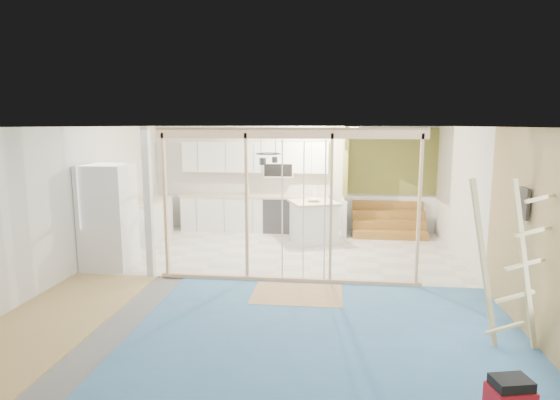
# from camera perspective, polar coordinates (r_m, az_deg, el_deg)

# --- Properties ---
(room) EXTENTS (7.01, 8.01, 2.61)m
(room) POSITION_cam_1_polar(r_m,az_deg,el_deg) (7.74, -1.18, -0.76)
(room) COLOR slate
(room) RESTS_ON ground
(floor_overlays) EXTENTS (7.00, 8.00, 0.03)m
(floor_overlays) POSITION_cam_1_polar(r_m,az_deg,el_deg) (8.11, -0.57, -9.71)
(floor_overlays) COLOR silver
(floor_overlays) RESTS_ON room
(stud_frame) EXTENTS (4.66, 0.14, 2.60)m
(stud_frame) POSITION_cam_1_polar(r_m,az_deg,el_deg) (7.73, -3.18, 1.52)
(stud_frame) COLOR tan
(stud_frame) RESTS_ON room
(base_cabinets) EXTENTS (4.45, 2.24, 0.93)m
(base_cabinets) POSITION_cam_1_polar(r_m,az_deg,el_deg) (11.43, -6.89, -1.83)
(base_cabinets) COLOR white
(base_cabinets) RESTS_ON room
(upper_cabinets) EXTENTS (3.60, 0.41, 0.85)m
(upper_cabinets) POSITION_cam_1_polar(r_m,az_deg,el_deg) (11.55, -2.77, 5.11)
(upper_cabinets) COLOR white
(upper_cabinets) RESTS_ON room
(green_partition) EXTENTS (2.25, 1.51, 2.60)m
(green_partition) POSITION_cam_1_polar(r_m,az_deg,el_deg) (11.38, 11.61, 0.44)
(green_partition) COLOR olive
(green_partition) RESTS_ON room
(pot_rack) EXTENTS (0.52, 0.52, 0.72)m
(pot_rack) POSITION_cam_1_polar(r_m,az_deg,el_deg) (9.56, -1.48, 5.34)
(pot_rack) COLOR black
(pot_rack) RESTS_ON room
(sheathing_panel) EXTENTS (0.02, 4.00, 2.60)m
(sheathing_panel) POSITION_cam_1_polar(r_m,az_deg,el_deg) (6.21, 29.71, -4.44)
(sheathing_panel) COLOR tan
(sheathing_panel) RESTS_ON room
(electrical_panel) EXTENTS (0.04, 0.30, 0.40)m
(electrical_panel) POSITION_cam_1_polar(r_m,az_deg,el_deg) (6.67, 27.56, -0.34)
(electrical_panel) COLOR #343439
(electrical_panel) RESTS_ON room
(ceiling_light) EXTENTS (0.32, 0.32, 0.08)m
(ceiling_light) POSITION_cam_1_polar(r_m,az_deg,el_deg) (10.56, 8.68, 8.55)
(ceiling_light) COLOR #FFEABF
(ceiling_light) RESTS_ON room
(fridge) EXTENTS (0.85, 0.82, 1.92)m
(fridge) POSITION_cam_1_polar(r_m,az_deg,el_deg) (9.14, -20.18, -1.94)
(fridge) COLOR white
(fridge) RESTS_ON room
(island) EXTENTS (1.25, 1.25, 0.95)m
(island) POSITION_cam_1_polar(r_m,az_deg,el_deg) (10.48, 4.09, -2.74)
(island) COLOR white
(island) RESTS_ON room
(bowl) EXTENTS (0.30, 0.30, 0.07)m
(bowl) POSITION_cam_1_polar(r_m,az_deg,el_deg) (10.35, 4.17, -0.00)
(bowl) COLOR silver
(bowl) RESTS_ON island
(soap_bottle_a) EXTENTS (0.14, 0.14, 0.33)m
(soap_bottle_a) POSITION_cam_1_polar(r_m,az_deg,el_deg) (11.57, -4.06, 1.50)
(soap_bottle_a) COLOR silver
(soap_bottle_a) RESTS_ON base_cabinets
(soap_bottle_b) EXTENTS (0.12, 0.12, 0.21)m
(soap_bottle_b) POSITION_cam_1_polar(r_m,az_deg,el_deg) (11.39, 4.17, 1.07)
(soap_bottle_b) COLOR white
(soap_bottle_b) RESTS_ON base_cabinets
(toolbox) EXTENTS (0.43, 0.36, 0.35)m
(toolbox) POSITION_cam_1_polar(r_m,az_deg,el_deg) (5.10, 26.26, -20.73)
(toolbox) COLOR maroon
(toolbox) RESTS_ON room
(ladder) EXTENTS (1.09, 0.17, 2.03)m
(ladder) POSITION_cam_1_polar(r_m,az_deg,el_deg) (6.01, 26.20, -7.17)
(ladder) COLOR #D4C281
(ladder) RESTS_ON room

